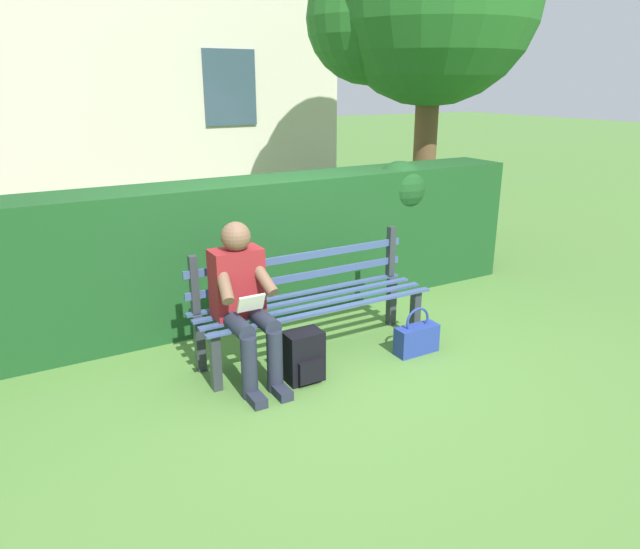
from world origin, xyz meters
name	(u,v)px	position (x,y,z in m)	size (l,w,h in m)	color
ground	(314,353)	(0.00, 0.00, 0.00)	(60.00, 60.00, 0.00)	#517F38
park_bench	(310,300)	(0.00, -0.07, 0.46)	(2.00, 0.51, 0.93)	#2D3338
person_seated	(244,299)	(0.65, 0.10, 0.64)	(0.44, 0.73, 1.20)	maroon
hedge_backdrop	(230,249)	(0.29, -1.08, 0.68)	(6.33, 0.67, 1.38)	#19471E
tree	(422,1)	(-3.05, -2.58, 3.15)	(2.90, 2.76, 4.60)	brown
backpack	(304,357)	(0.29, 0.36, 0.19)	(0.28, 0.27, 0.40)	black
handbag	(417,338)	(-0.74, 0.42, 0.13)	(0.38, 0.14, 0.41)	navy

